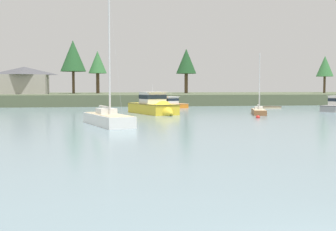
{
  "coord_description": "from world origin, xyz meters",
  "views": [
    {
      "loc": [
        -5.14,
        -7.22,
        3.59
      ],
      "look_at": [
        0.27,
        26.97,
        1.25
      ],
      "focal_mm": 44.4,
      "sensor_mm": 36.0,
      "label": 1
    }
  ],
  "objects": [
    {
      "name": "cottage_behind_trees",
      "position": [
        -21.68,
        86.06,
        5.2
      ],
      "size": [
        10.32,
        7.2,
        5.86
      ],
      "color": "#9E998E",
      "rests_on": "far_shore_bank"
    },
    {
      "name": "shore_tree_center_left",
      "position": [
        15.3,
        93.18,
        9.88
      ],
      "size": [
        4.96,
        4.96,
        10.88
      ],
      "color": "brown",
      "rests_on": "far_shore_bank"
    },
    {
      "name": "far_shore_bank",
      "position": [
        0.0,
        91.51,
        1.09
      ],
      "size": [
        217.47,
        42.54,
        2.17
      ],
      "primitive_type": "cube",
      "color": "#4C563D",
      "rests_on": "ground"
    },
    {
      "name": "shore_tree_right",
      "position": [
        50.71,
        90.95,
        8.9
      ],
      "size": [
        4.25,
        4.25,
        9.41
      ],
      "color": "brown",
      "rests_on": "far_shore_bank"
    },
    {
      "name": "sailboat_white",
      "position": [
        -4.66,
        32.73,
        0.28
      ],
      "size": [
        4.91,
        9.03,
        13.18
      ],
      "color": "white",
      "rests_on": "ground"
    },
    {
      "name": "mooring_buoy_red",
      "position": [
        12.91,
        39.13,
        0.09
      ],
      "size": [
        0.48,
        0.48,
        0.54
      ],
      "color": "red",
      "rests_on": "ground"
    },
    {
      "name": "dinghy_sand",
      "position": [
        23.46,
        60.2,
        0.13
      ],
      "size": [
        3.35,
        1.49,
        0.52
      ],
      "color": "tan",
      "rests_on": "ground"
    },
    {
      "name": "cruiser_yellow",
      "position": [
        1.97,
        48.37,
        0.63
      ],
      "size": [
        6.55,
        11.16,
        5.23
      ],
      "color": "gold",
      "rests_on": "ground"
    },
    {
      "name": "cruiser_orange",
      "position": [
        5.97,
        63.1,
        0.47
      ],
      "size": [
        7.13,
        4.64,
        3.67
      ],
      "color": "orange",
      "rests_on": "ground"
    },
    {
      "name": "sailboat_wood",
      "position": [
        15.5,
        45.54,
        0.19
      ],
      "size": [
        3.31,
        6.25,
        8.59
      ],
      "color": "brown",
      "rests_on": "ground"
    },
    {
      "name": "shore_tree_inland_c",
      "position": [
        -6.17,
        93.43,
        9.44
      ],
      "size": [
        4.33,
        4.33,
        10.08
      ],
      "color": "brown",
      "rests_on": "far_shore_bank"
    },
    {
      "name": "shore_tree_center_right",
      "position": [
        -11.74,
        91.81,
        10.84
      ],
      "size": [
        5.86,
        5.86,
        12.31
      ],
      "color": "brown",
      "rests_on": "far_shore_bank"
    }
  ]
}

